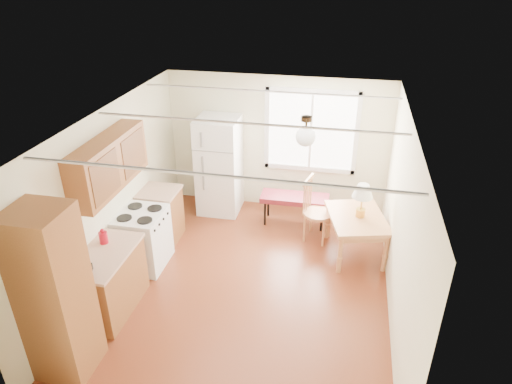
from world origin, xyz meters
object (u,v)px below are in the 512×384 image
(bench, at_px, (295,199))
(dining_table, at_px, (357,222))
(refrigerator, at_px, (219,165))
(chair, at_px, (312,205))

(bench, relative_size, dining_table, 0.94)
(bench, bearing_deg, refrigerator, 169.43)
(refrigerator, xyz_separation_m, bench, (1.43, -0.24, -0.41))
(refrigerator, bearing_deg, chair, -20.79)
(refrigerator, distance_m, dining_table, 2.70)
(dining_table, bearing_deg, chair, 141.26)
(refrigerator, height_order, bench, refrigerator)
(dining_table, height_order, chair, chair)
(dining_table, bearing_deg, refrigerator, 143.84)
(bench, height_order, dining_table, dining_table)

